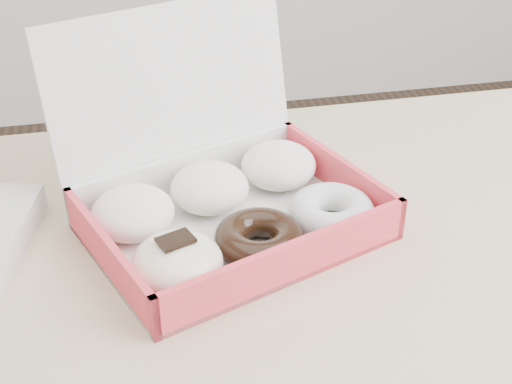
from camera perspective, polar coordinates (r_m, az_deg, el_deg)
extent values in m
cube|color=tan|center=(0.84, 3.12, -6.75)|extent=(1.20, 0.80, 0.04)
cylinder|color=tan|center=(1.52, 19.74, -6.54)|extent=(0.05, 0.05, 0.71)
cube|color=white|center=(0.88, -1.80, -3.06)|extent=(0.40, 0.35, 0.01)
cube|color=#EB3B48|center=(0.78, 2.65, -5.77)|extent=(0.31, 0.13, 0.06)
cube|color=white|center=(0.95, -5.50, 1.60)|extent=(0.31, 0.13, 0.06)
cube|color=#EB3B48|center=(0.81, -11.75, -5.16)|extent=(0.09, 0.23, 0.06)
cube|color=#EB3B48|center=(0.94, 6.64, 1.24)|extent=(0.09, 0.23, 0.06)
cube|color=white|center=(0.93, -6.51, 7.28)|extent=(0.33, 0.17, 0.24)
ellipsoid|color=white|center=(0.86, -9.82, -1.64)|extent=(0.13, 0.13, 0.06)
ellipsoid|color=white|center=(0.90, -3.73, 0.35)|extent=(0.13, 0.13, 0.06)
ellipsoid|color=white|center=(0.95, 1.82, 2.17)|extent=(0.13, 0.13, 0.06)
ellipsoid|color=#F3E7C3|center=(0.78, -6.31, -5.64)|extent=(0.13, 0.13, 0.06)
cube|color=black|center=(0.76, -6.44, -3.84)|extent=(0.04, 0.04, 0.00)
torus|color=black|center=(0.82, 0.26, -3.78)|extent=(0.14, 0.14, 0.04)
torus|color=white|center=(0.88, 6.06, -1.57)|extent=(0.14, 0.14, 0.04)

